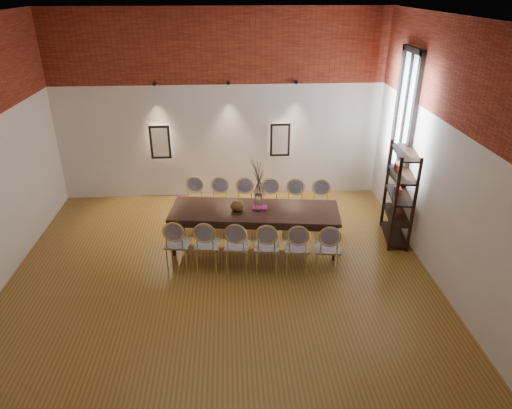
{
  "coord_description": "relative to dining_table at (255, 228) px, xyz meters",
  "views": [
    {
      "loc": [
        0.2,
        -6.1,
        4.43
      ],
      "look_at": [
        0.61,
        0.76,
        1.05
      ],
      "focal_mm": 32.0,
      "sensor_mm": 36.0,
      "label": 1
    }
  ],
  "objects": [
    {
      "name": "book",
      "position": [
        0.1,
        0.04,
        0.39
      ],
      "size": [
        0.28,
        0.21,
        0.03
      ],
      "primitive_type": "cube",
      "rotation": [
        0.0,
        0.0,
        -0.12
      ],
      "color": "#92235F",
      "rests_on": "dining_table"
    },
    {
      "name": "bowl",
      "position": [
        -0.32,
        -0.01,
        0.46
      ],
      "size": [
        0.24,
        0.24,
        0.18
      ],
      "primitive_type": "ellipsoid",
      "color": "#573413",
      "rests_on": "dining_table"
    },
    {
      "name": "dining_table",
      "position": [
        0.0,
        0.0,
        0.0
      ],
      "size": [
        3.1,
        1.31,
        0.75
      ],
      "primitive_type": "cube",
      "rotation": [
        0.0,
        0.0,
        -0.12
      ],
      "color": "#321A11",
      "rests_on": "floor"
    },
    {
      "name": "chair_near_d",
      "position": [
        0.16,
        -0.79,
        0.09
      ],
      "size": [
        0.49,
        0.49,
        0.94
      ],
      "primitive_type": null,
      "rotation": [
        0.0,
        0.0,
        -0.12
      ],
      "color": "#C9B556",
      "rests_on": "floor"
    },
    {
      "name": "shelving_rack",
      "position": [
        2.67,
        0.14,
        0.53
      ],
      "size": [
        0.53,
        1.05,
        1.8
      ],
      "primitive_type": null,
      "rotation": [
        0.0,
        0.0,
        -0.16
      ],
      "color": "black",
      "rests_on": "floor"
    },
    {
      "name": "chair_far_a",
      "position": [
        -1.15,
        0.91,
        0.09
      ],
      "size": [
        0.49,
        0.49,
        0.94
      ],
      "primitive_type": null,
      "rotation": [
        0.0,
        0.0,
        3.02
      ],
      "color": "#C9B556",
      "rests_on": "floor"
    },
    {
      "name": "floor",
      "position": [
        -0.61,
        -1.16,
        -0.39
      ],
      "size": [
        7.0,
        7.0,
        0.02
      ],
      "primitive_type": "cube",
      "color": "olive",
      "rests_on": "ground"
    },
    {
      "name": "vase",
      "position": [
        0.07,
        -0.01,
        0.53
      ],
      "size": [
        0.14,
        0.14,
        0.3
      ],
      "primitive_type": "cylinder",
      "color": "silver",
      "rests_on": "dining_table"
    },
    {
      "name": "niche_right",
      "position": [
        0.69,
        2.29,
        0.93
      ],
      "size": [
        0.36,
        0.06,
        0.66
      ],
      "primitive_type": "cube",
      "color": "#FFEAC6",
      "rests_on": "wall_back"
    },
    {
      "name": "brick_band_front",
      "position": [
        -0.61,
        -4.64,
        2.88
      ],
      "size": [
        7.0,
        0.02,
        1.5
      ],
      "primitive_type": "cube",
      "color": "maroon",
      "rests_on": "ground"
    },
    {
      "name": "spot_fixture_mid",
      "position": [
        -0.41,
        2.26,
        2.17
      ],
      "size": [
        0.08,
        0.1,
        0.08
      ],
      "primitive_type": "cylinder",
      "rotation": [
        1.57,
        0.0,
        0.0
      ],
      "color": "black",
      "rests_on": "wall_back"
    },
    {
      "name": "brick_band_back",
      "position": [
        -0.61,
        2.32,
        2.88
      ],
      "size": [
        7.0,
        0.02,
        1.5
      ],
      "primitive_type": "cube",
      "color": "maroon",
      "rests_on": "ground"
    },
    {
      "name": "chair_near_a",
      "position": [
        -1.33,
        -0.61,
        0.09
      ],
      "size": [
        0.49,
        0.49,
        0.94
      ],
      "primitive_type": null,
      "rotation": [
        0.0,
        0.0,
        -0.12
      ],
      "color": "#C9B556",
      "rests_on": "floor"
    },
    {
      "name": "chair_near_f",
      "position": [
        1.15,
        -0.91,
        0.09
      ],
      "size": [
        0.49,
        0.49,
        0.94
      ],
      "primitive_type": null,
      "rotation": [
        0.0,
        0.0,
        -0.12
      ],
      "color": "#C9B556",
      "rests_on": "floor"
    },
    {
      "name": "chair_far_c",
      "position": [
        -0.16,
        0.79,
        0.09
      ],
      "size": [
        0.49,
        0.49,
        0.94
      ],
      "primitive_type": null,
      "rotation": [
        0.0,
        0.0,
        3.02
      ],
      "color": "#C9B556",
      "rests_on": "floor"
    },
    {
      "name": "chair_far_f",
      "position": [
        1.33,
        0.61,
        0.09
      ],
      "size": [
        0.49,
        0.49,
        0.94
      ],
      "primitive_type": null,
      "rotation": [
        0.0,
        0.0,
        3.02
      ],
      "color": "#C9B556",
      "rests_on": "floor"
    },
    {
      "name": "wall_back",
      "position": [
        -0.61,
        2.39,
        1.62
      ],
      "size": [
        7.0,
        0.1,
        4.0
      ],
      "primitive_type": "cube",
      "color": "silver",
      "rests_on": "ground"
    },
    {
      "name": "spot_fixture_left",
      "position": [
        -1.91,
        2.26,
        2.17
      ],
      "size": [
        0.08,
        0.1,
        0.08
      ],
      "primitive_type": "cylinder",
      "rotation": [
        1.57,
        0.0,
        0.0
      ],
      "color": "black",
      "rests_on": "wall_back"
    },
    {
      "name": "ceiling",
      "position": [
        -0.61,
        -1.16,
        3.63
      ],
      "size": [
        7.0,
        7.0,
        0.02
      ],
      "primitive_type": "cube",
      "color": "silver",
      "rests_on": "ground"
    },
    {
      "name": "chair_far_e",
      "position": [
        0.84,
        0.67,
        0.09
      ],
      "size": [
        0.49,
        0.49,
        0.94
      ],
      "primitive_type": null,
      "rotation": [
        0.0,
        0.0,
        3.02
      ],
      "color": "#C9B556",
      "rests_on": "floor"
    },
    {
      "name": "chair_near_c",
      "position": [
        -0.34,
        -0.73,
        0.09
      ],
      "size": [
        0.49,
        0.49,
        0.94
      ],
      "primitive_type": null,
      "rotation": [
        0.0,
        0.0,
        -0.12
      ],
      "color": "#C9B556",
      "rests_on": "floor"
    },
    {
      "name": "chair_far_d",
      "position": [
        0.34,
        0.73,
        0.09
      ],
      "size": [
        0.49,
        0.49,
        0.94
      ],
      "primitive_type": null,
      "rotation": [
        0.0,
        0.0,
        3.02
      ],
      "color": "#C9B556",
      "rests_on": "floor"
    },
    {
      "name": "chair_near_e",
      "position": [
        0.66,
        -0.85,
        0.09
      ],
      "size": [
        0.49,
        0.49,
        0.94
      ],
      "primitive_type": null,
      "rotation": [
        0.0,
        0.0,
        -0.12
      ],
      "color": "#C9B556",
      "rests_on": "floor"
    },
    {
      "name": "wall_front",
      "position": [
        -0.61,
        -4.71,
        1.62
      ],
      "size": [
        7.0,
        0.1,
        4.0
      ],
      "primitive_type": "cube",
      "color": "silver",
      "rests_on": "ground"
    },
    {
      "name": "window_frame",
      "position": [
        2.83,
        0.84,
        1.77
      ],
      "size": [
        0.08,
        0.9,
        2.5
      ],
      "primitive_type": "cube",
      "color": "black",
      "rests_on": "wall_right"
    },
    {
      "name": "wall_right",
      "position": [
        2.94,
        -1.16,
        1.62
      ],
      "size": [
        0.1,
        7.0,
        4.0
      ],
      "primitive_type": "cube",
      "color": "silver",
      "rests_on": "ground"
    },
    {
      "name": "chair_near_b",
      "position": [
        -0.84,
        -0.67,
        0.09
      ],
      "size": [
        0.49,
        0.49,
        0.94
      ],
      "primitive_type": null,
      "rotation": [
        0.0,
        0.0,
        -0.12
      ],
      "color": "#C9B556",
      "rests_on": "floor"
    },
    {
      "name": "chair_far_b",
      "position": [
        -0.66,
        0.85,
        0.09
      ],
      "size": [
        0.49,
        0.49,
        0.94
      ],
      "primitive_type": null,
      "rotation": [
        0.0,
        0.0,
        3.02
      ],
      "color": "#C9B556",
      "rests_on": "floor"
    },
    {
      "name": "window_glass",
      "position": [
        2.85,
        0.84,
        1.77
      ],
      "size": [
        0.02,
        0.78,
        2.38
      ],
      "primitive_type": "cube",
      "color": "silver",
      "rests_on": "wall_right"
    },
    {
      "name": "window_mullion",
      "position": [
        2.83,
        0.84,
        1.77
      ],
      "size": [
        0.06,
        0.06,
        2.4
      ],
      "primitive_type": "cube",
      "color": "black",
      "rests_on": "wall_right"
    },
    {
      "name": "brick_band_right",
      "position": [
        2.87,
        -1.16,
        2.88
      ],
      "size": [
        0.02,
        7.0,
        1.5
      ],
      "primitive_type": "cube",
      "color": "maroon",
      "rests_on": "ground"
    },
    {
      "name": "dried_branches",
      "position": [
        0.07,
        -0.01,
        0.98
      ],
      "size": [
        0.5,
        0.5,
        0.7
      ],
      "primitive_type": null,
      "color": "#4C3A31",
      "rests_on": "vase"
    },
    {
      "name": "niche_left",
      "position": [
        -1.91,
        2.29,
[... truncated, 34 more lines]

